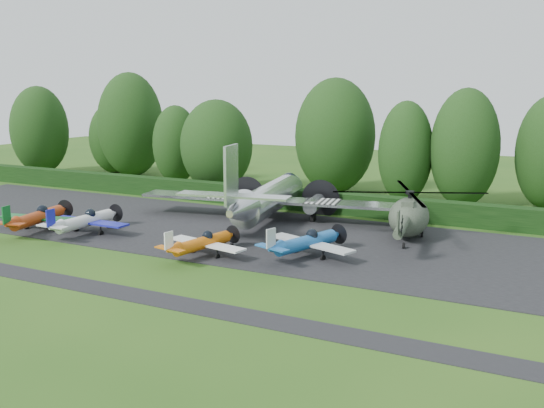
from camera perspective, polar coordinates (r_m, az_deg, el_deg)
The scene contains 18 objects.
ground at distance 43.79m, azimuth -13.10°, elevation -5.00°, with size 160.00×160.00×0.00m, color #224C15.
apron at distance 51.59m, azimuth -6.01°, elevation -2.34°, with size 70.00×18.00×0.01m, color black.
taxiway_verge at distance 39.58m, azimuth -18.67°, elevation -7.01°, with size 70.00×2.00×0.00m, color black.
hedgerow at distance 60.92m, azimuth -0.44°, elevation -0.23°, with size 90.00×1.60×2.00m, color black.
transport_plane at distance 52.99m, azimuth -0.42°, elevation 0.54°, with size 24.99×19.16×8.01m.
light_plane_red at distance 53.83m, azimuth -21.16°, elevation -1.16°, with size 7.55×7.94×2.90m.
light_plane_white at distance 51.43m, azimuth -17.16°, elevation -1.50°, with size 7.22×7.59×2.78m.
light_plane_orange at distance 43.00m, azimuth -6.57°, elevation -3.65°, with size 6.43×6.76×2.47m.
light_plane_blue at distance 42.57m, azimuth 3.25°, elevation -3.60°, with size 7.08×7.45×2.72m.
helicopter at distance 48.59m, azimuth 12.75°, elevation -0.89°, with size 11.97×14.01×3.85m.
tree_0 at distance 63.03m, azimuth 17.69°, elevation 5.04°, with size 6.71×6.71×11.79m.
tree_1 at distance 82.99m, azimuth -13.17°, elevation 7.26°, with size 8.64×8.64×13.76m.
tree_2 at distance 76.22m, azimuth -9.03°, elevation 5.55°, with size 5.79×5.79×9.65m.
tree_4 at distance 69.73m, azimuth -5.25°, elevation 5.49°, with size 8.27×8.27×10.47m.
tree_5 at distance 63.74m, azimuth 12.44°, elevation 4.77°, with size 5.55×5.55×10.50m.
tree_7 at distance 89.58m, azimuth -21.04°, elevation 6.50°, with size 7.74×7.74×11.99m.
tree_8 at distance 87.16m, azimuth -14.65°, elevation 6.03°, with size 6.75×6.75×9.74m.
tree_10 at distance 68.28m, azimuth 5.94°, elevation 6.37°, with size 8.96×8.96×12.88m.
Camera 1 is at (27.21, -32.20, 11.82)m, focal length 40.00 mm.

